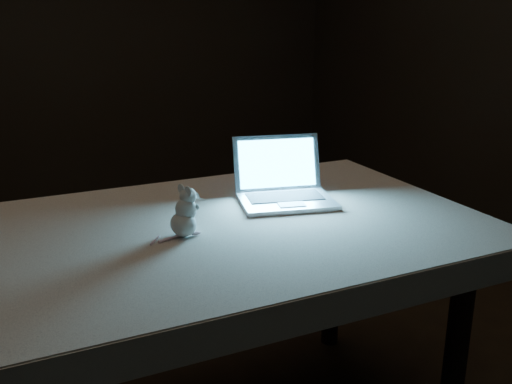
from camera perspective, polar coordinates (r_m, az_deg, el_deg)
back_wall at (r=4.27m, az=-20.86°, el=15.92°), size 4.50×0.04×2.60m
table at (r=1.83m, az=-2.55°, el=-14.24°), size 1.44×0.98×0.74m
tablecloth at (r=1.64m, az=-5.56°, el=-5.08°), size 1.70×1.38×0.09m
laptop at (r=1.80m, az=3.14°, el=1.85°), size 0.36×0.33×0.20m
plush_mouse at (r=1.55m, az=-7.32°, el=-1.94°), size 0.12×0.12×0.14m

